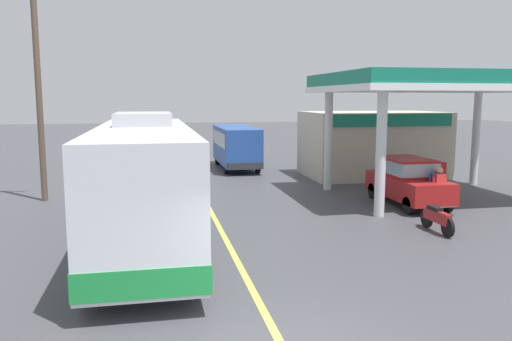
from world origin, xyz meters
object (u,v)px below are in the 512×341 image
pedestrian_by_shop (439,187)px  pedestrian_near_pump (436,186)px  coach_bus_main (145,184)px  motorcycle_parked_forecourt (437,218)px  car_at_pump (407,179)px  minibus_opposing_lane (236,144)px

pedestrian_by_shop → pedestrian_near_pump: bearing=82.1°
pedestrian_by_shop → coach_bus_main: bearing=-169.7°
pedestrian_near_pump → coach_bus_main: bearing=-168.1°
motorcycle_parked_forecourt → pedestrian_by_shop: size_ratio=1.08×
motorcycle_parked_forecourt → pedestrian_near_pump: size_ratio=1.08×
coach_bus_main → pedestrian_near_pump: 10.64m
car_at_pump → pedestrian_by_shop: car_at_pump is taller
coach_bus_main → pedestrian_by_shop: 10.54m
motorcycle_parked_forecourt → pedestrian_near_pump: (1.59, 2.77, 0.49)m
pedestrian_near_pump → pedestrian_by_shop: (-0.04, -0.31, 0.00)m
motorcycle_parked_forecourt → pedestrian_by_shop: bearing=57.9°
minibus_opposing_lane → motorcycle_parked_forecourt: (3.75, -15.48, -1.03)m
coach_bus_main → car_at_pump: (9.90, 3.42, -0.71)m
coach_bus_main → pedestrian_by_shop: bearing=10.3°
car_at_pump → minibus_opposing_lane: size_ratio=0.69×
coach_bus_main → motorcycle_parked_forecourt: 8.91m
pedestrian_near_pump → pedestrian_by_shop: bearing=-97.9°
car_at_pump → pedestrian_near_pump: bearing=-68.6°
coach_bus_main → pedestrian_near_pump: size_ratio=6.65×
minibus_opposing_lane → motorcycle_parked_forecourt: minibus_opposing_lane is taller
pedestrian_by_shop → minibus_opposing_lane: bearing=112.1°
car_at_pump → pedestrian_by_shop: 1.60m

